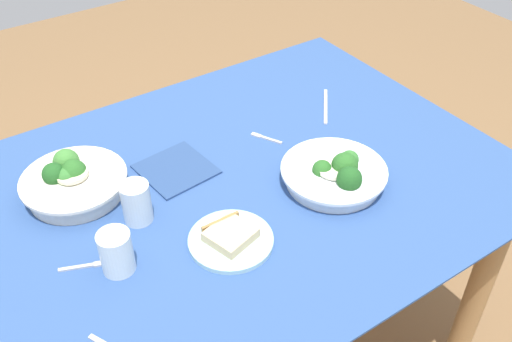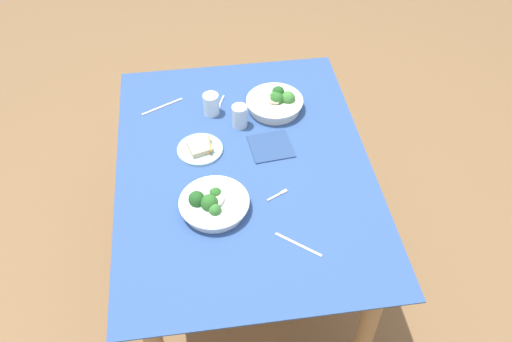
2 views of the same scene
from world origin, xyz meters
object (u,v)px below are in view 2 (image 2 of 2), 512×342
Objects in this scene: fork_by_near_bowl at (278,195)px; table_knife_right at (162,107)px; fork_by_far_bowl at (220,103)px; broccoli_bowl_near at (276,103)px; table_knife_left at (298,245)px; water_glass_side at (211,104)px; water_glass_center at (240,116)px; napkin_folded_upper at (271,146)px; bread_side_plate at (200,148)px; broccoli_bowl_far at (213,204)px.

table_knife_right is at bearing 98.69° from fork_by_near_bowl.
table_knife_right is (0.01, 0.27, -0.00)m from fork_by_far_bowl.
table_knife_left is at bearing 176.71° from broccoli_bowl_near.
water_glass_side is at bearing -32.68° from table_knife_left.
water_glass_center is 0.69m from table_knife_left.
water_glass_center is 0.20m from napkin_folded_upper.
water_glass_side reaches higher than bread_side_plate.
water_glass_center is (-0.09, 0.18, 0.02)m from broccoli_bowl_near.
bread_side_plate is at bearing 86.19° from napkin_folded_upper.
bread_side_plate is at bearing 4.71° from broccoli_bowl_far.
bread_side_plate is (-0.23, 0.36, -0.02)m from broccoli_bowl_near.
broccoli_bowl_far is at bearing 161.27° from water_glass_center.
broccoli_bowl_far is 1.04× the size of broccoli_bowl_near.
fork_by_far_bowl is at bearing -36.93° from water_glass_side.
broccoli_bowl_near is 0.53m from fork_by_near_bowl.
napkin_folded_upper reaches higher than table_knife_right.
water_glass_center reaches higher than table_knife_left.
table_knife_left is (-0.77, 0.04, -0.03)m from broccoli_bowl_near.
fork_by_near_bowl is at bearing -166.94° from water_glass_center.
fork_by_far_bowl is 0.53× the size of table_knife_left.
fork_by_far_bowl is (0.16, 0.07, -0.05)m from water_glass_center.
fork_by_near_bowl is (0.04, -0.26, -0.03)m from broccoli_bowl_far.
fork_by_near_bowl is 0.27m from napkin_folded_upper.
water_glass_side reaches higher than table_knife_right.
fork_by_far_bowl is (0.30, -0.11, -0.01)m from bread_side_plate.
napkin_folded_upper is at bearing -144.21° from water_glass_center.
broccoli_bowl_far is at bearing 160.59° from fork_by_near_bowl.
napkin_folded_upper is at bearing 59.75° from fork_by_near_bowl.
broccoli_bowl_far is 0.36m from table_knife_left.
fork_by_far_bowl is at bearing 74.17° from broccoli_bowl_near.
water_glass_side is (0.01, 0.29, 0.02)m from broccoli_bowl_near.
water_glass_side reaches higher than broccoli_bowl_far.
table_knife_right is (0.17, 0.34, -0.05)m from water_glass_center.
water_glass_side is (0.57, -0.04, 0.02)m from broccoli_bowl_far.
water_glass_side is 1.00× the size of fork_by_far_bowl.
broccoli_bowl_far reaches higher than napkin_folded_upper.
broccoli_bowl_far is 2.68× the size of water_glass_side.
table_knife_right is (0.64, 0.18, -0.03)m from broccoli_bowl_far.
fork_by_near_bowl is at bearing -135.72° from bread_side_plate.
bread_side_plate is 0.62m from table_knife_left.
bread_side_plate is 0.35m from table_knife_right.
table_knife_left is (-0.84, -0.20, -0.00)m from fork_by_far_bowl.
water_glass_center reaches higher than fork_by_near_bowl.
water_glass_center is (0.14, -0.19, 0.04)m from bread_side_plate.
fork_by_near_bowl is at bearing 171.69° from broccoli_bowl_near.
bread_side_plate is at bearing 0.90° from fork_by_far_bowl.
broccoli_bowl_far is 0.26m from fork_by_near_bowl.
fork_by_far_bowl is (0.63, -0.09, -0.03)m from broccoli_bowl_far.
table_knife_left is at bearing -109.81° from fork_by_near_bowl.
fork_by_near_bowl is (-0.59, -0.17, 0.00)m from fork_by_far_bowl.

